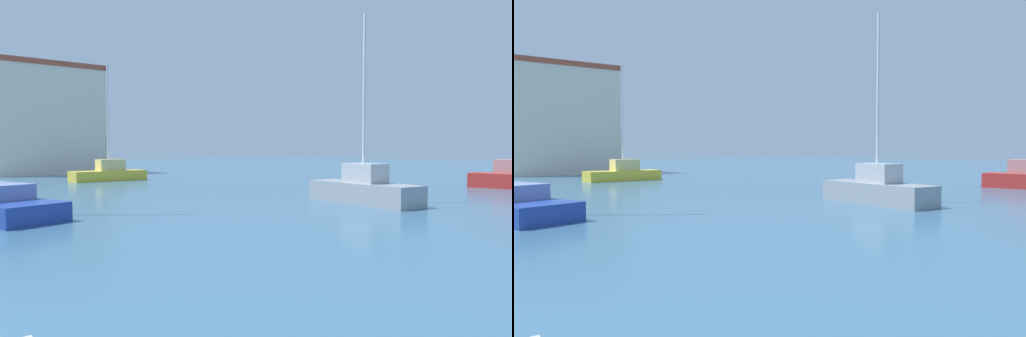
{
  "view_description": "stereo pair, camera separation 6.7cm",
  "coord_description": "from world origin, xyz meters",
  "views": [
    {
      "loc": [
        1.68,
        -5.8,
        2.58
      ],
      "look_at": [
        17.88,
        15.18,
        1.43
      ],
      "focal_mm": 32.75,
      "sensor_mm": 36.0,
      "label": 1
    },
    {
      "loc": [
        1.74,
        -5.84,
        2.58
      ],
      "look_at": [
        17.88,
        15.18,
        1.43
      ],
      "focal_mm": 32.75,
      "sensor_mm": 36.0,
      "label": 2
    }
  ],
  "objects": [
    {
      "name": "water",
      "position": [
        15.0,
        20.0,
        0.0
      ],
      "size": [
        160.0,
        160.0,
        0.0
      ],
      "primitive_type": "plane",
      "color": "#38607F",
      "rests_on": "ground"
    },
    {
      "name": "sailboat_grey_behind_lamppost",
      "position": [
        19.04,
        8.42,
        0.69
      ],
      "size": [
        2.16,
        5.94,
        8.82
      ],
      "color": "gray",
      "rests_on": "water"
    },
    {
      "name": "sailboat_yellow_inner_mooring",
      "position": [
        15.08,
        30.8,
        0.63
      ],
      "size": [
        5.86,
        2.23,
        9.48
      ],
      "color": "gold",
      "rests_on": "water"
    },
    {
      "name": "waterfront_apartments",
      "position": [
        13.56,
        44.94,
        5.46
      ],
      "size": [
        10.42,
        8.03,
        10.9
      ],
      "color": "beige",
      "rests_on": "ground"
    }
  ]
}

